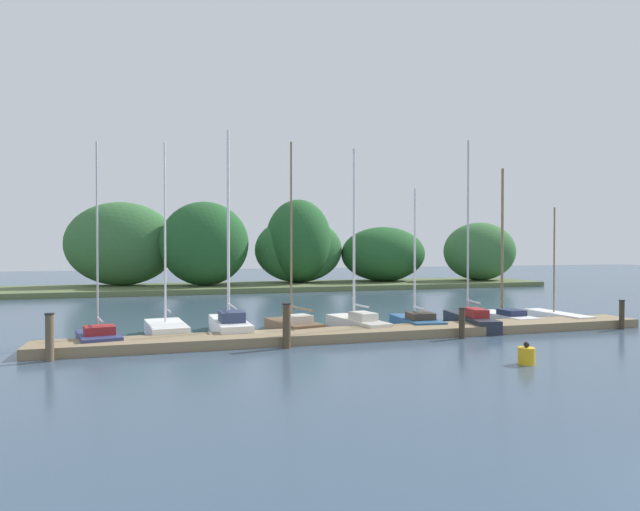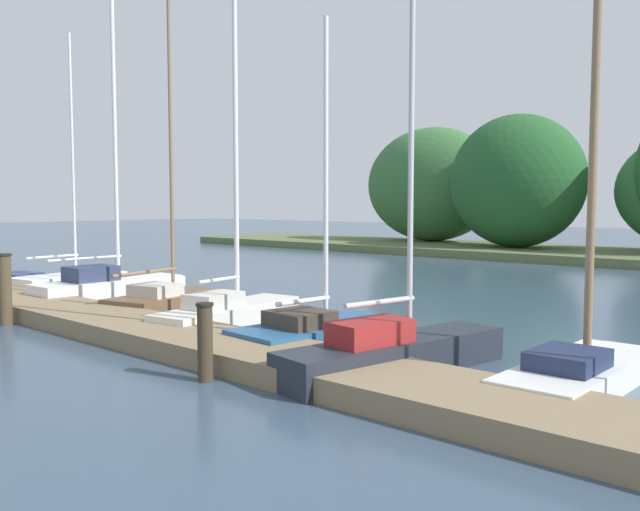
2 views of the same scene
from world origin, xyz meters
name	(u,v)px [view 2 (image 2 of 2)]	position (x,y,z in m)	size (l,w,h in m)	color
dock_pier	(149,331)	(0.00, 14.34, 0.17)	(23.91, 1.80, 0.35)	#847051
sailboat_1	(74,281)	(-7.57, 16.83, 0.33)	(1.67, 3.46, 7.50)	white
sailboat_2	(112,284)	(-5.16, 16.65, 0.46)	(1.28, 4.31, 8.08)	white
sailboat_3	(169,297)	(-2.57, 16.64, 0.35)	(1.92, 3.47, 7.77)	brown
sailboat_4	(232,307)	(0.08, 16.36, 0.41)	(1.63, 4.14, 7.59)	silver
sailboat_5	(320,329)	(2.76, 16.18, 0.31)	(1.60, 3.56, 5.98)	#285684
sailboat_6	(400,346)	(4.99, 15.56, 0.41)	(1.60, 4.51, 8.07)	#232833
sailboat_7	(583,361)	(7.44, 16.56, 0.39)	(1.18, 3.81, 7.09)	white
mooring_piling_1	(5,289)	(-3.64, 13.19, 0.78)	(0.32, 0.32, 1.55)	#4C3D28
mooring_piling_2	(205,342)	(3.17, 13.19, 0.59)	(0.26, 0.26, 1.17)	#3D3323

